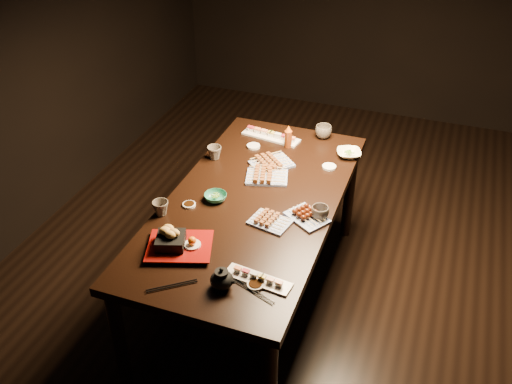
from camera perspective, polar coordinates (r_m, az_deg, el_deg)
ground at (r=3.81m, az=5.74°, el=-7.87°), size 5.00×5.00×0.00m
dining_table at (r=3.35m, az=-0.29°, el=-6.05°), size 1.00×1.85×0.75m
sushi_platter_near at (r=2.61m, az=0.20°, el=-8.52°), size 0.33×0.12×0.04m
sushi_platter_far at (r=3.71m, az=1.51°, el=5.77°), size 0.39×0.16×0.05m
yakitori_plate_center at (r=3.29m, az=1.10°, el=1.81°), size 0.27×0.23×0.06m
yakitori_plate_right at (r=2.94m, az=1.43°, el=-2.72°), size 0.23×0.19×0.05m
yakitori_plate_left at (r=3.41m, az=1.58°, el=3.14°), size 0.29×0.29×0.06m
tsukune_plate at (r=2.98m, az=5.14°, el=-2.26°), size 0.26×0.24×0.05m
edamame_bowl_green at (r=3.12m, az=-4.07°, el=-0.51°), size 0.14×0.14×0.04m
edamame_bowl_cream at (r=3.56m, az=9.27°, el=3.83°), size 0.19×0.19×0.04m
tempura_tray at (r=2.78m, az=-7.69°, el=-4.79°), size 0.37×0.34×0.11m
teacup_near_left at (r=3.03m, az=-9.51°, el=-1.60°), size 0.09×0.09×0.08m
teacup_mid_right at (r=2.98m, az=6.41°, el=-2.09°), size 0.11×0.11×0.07m
teacup_far_left at (r=3.48m, az=-4.18°, el=3.94°), size 0.11×0.11×0.08m
teacup_far_right at (r=3.73m, az=6.76°, el=6.02°), size 0.12×0.12×0.08m
teapot at (r=2.56m, az=-3.45°, el=-8.56°), size 0.14×0.14×0.11m
condiment_bottle at (r=3.59m, az=3.25°, el=5.59°), size 0.05×0.05×0.15m
sauce_dish_west at (r=3.09m, az=-6.70°, el=-1.27°), size 0.08×0.08×0.01m
sauce_dish_east at (r=3.42m, az=7.33°, el=2.51°), size 0.11×0.11×0.01m
sauce_dish_se at (r=2.59m, az=-0.06°, el=-9.28°), size 0.08×0.08×0.01m
sauce_dish_nw at (r=3.61m, az=-0.26°, el=4.60°), size 0.10×0.10×0.01m
chopsticks_near at (r=2.62m, az=-8.42°, el=-9.28°), size 0.20×0.16×0.01m
chopsticks_se at (r=2.57m, az=-0.29°, el=-9.86°), size 0.23×0.11×0.01m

